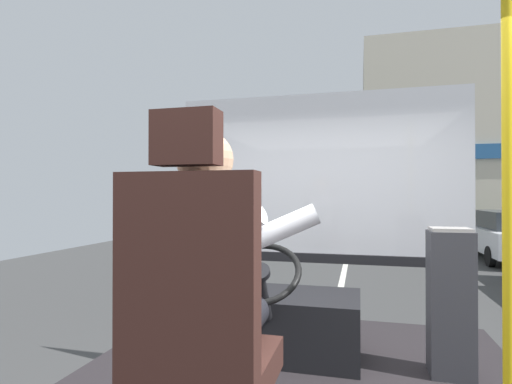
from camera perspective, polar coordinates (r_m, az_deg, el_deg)
name	(u,v)px	position (r m, az deg, el deg)	size (l,w,h in m)	color
ground	(346,264)	(10.88, 12.59, -9.92)	(18.00, 44.00, 0.06)	#393939
driver_seat	(198,333)	(1.51, -8.14, -19.19)	(0.48, 0.48, 1.33)	black
bus_driver	(210,267)	(1.55, -6.59, -10.47)	(0.80, 0.53, 0.82)	black
steering_console	(275,321)	(2.82, 2.75, -17.76)	(1.10, 0.98, 0.78)	black
handrail_pole	(508,212)	(1.98, 32.05, -2.38)	(0.04, 0.04, 1.97)	gold
fare_box	(450,302)	(2.70, 25.81, -13.83)	(0.24, 0.20, 0.86)	#333338
windshield_panel	(318,196)	(3.56, 8.70, -0.63)	(2.50, 0.08, 1.48)	silver
street_tree	(251,145)	(14.14, -0.65, 6.65)	(2.69, 2.69, 4.89)	#4C3828
shop_building	(481,141)	(22.08, 29.24, 6.38)	(10.81, 6.10, 8.75)	#BCB29E
parked_car_white	(510,235)	(12.93, 32.31, -5.16)	(1.79, 4.03, 1.34)	silver
parked_car_green	(444,222)	(19.15, 25.11, -3.81)	(1.98, 4.14, 1.23)	#195633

